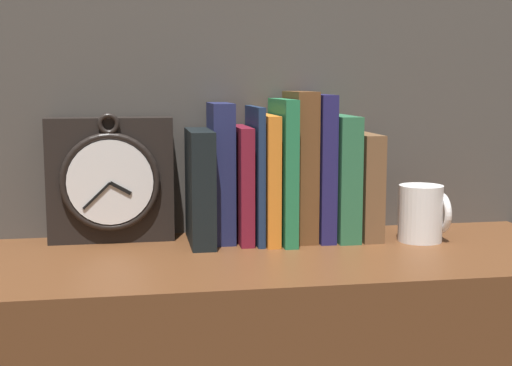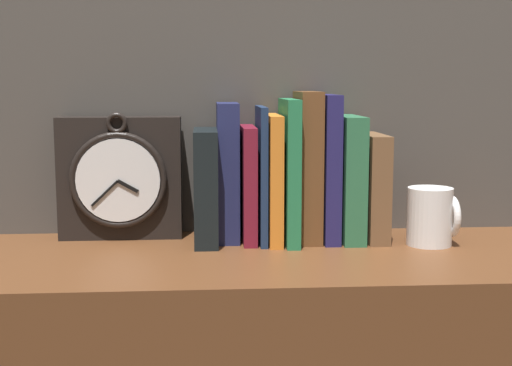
{
  "view_description": "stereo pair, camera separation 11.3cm",
  "coord_description": "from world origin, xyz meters",
  "px_view_note": "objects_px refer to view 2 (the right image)",
  "views": [
    {
      "loc": [
        -0.19,
        -1.1,
        1.0
      ],
      "look_at": [
        0.0,
        0.0,
        0.85
      ],
      "focal_mm": 50.0,
      "sensor_mm": 36.0,
      "label": 1
    },
    {
      "loc": [
        -0.08,
        -1.11,
        1.0
      ],
      "look_at": [
        0.0,
        0.0,
        0.85
      ],
      "focal_mm": 50.0,
      "sensor_mm": 36.0,
      "label": 2
    }
  ],
  "objects_px": {
    "book_slot9_brown": "(372,187)",
    "book_slot7_navy": "(328,168)",
    "clock": "(120,178)",
    "book_slot8_green": "(349,178)",
    "book_slot4_orange": "(273,178)",
    "book_slot6_brown": "(307,166)",
    "book_slot2_maroon": "(248,184)",
    "book_slot5_green": "(289,171)",
    "book_slot1_navy": "(228,172)",
    "book_slot3_navy": "(261,174)",
    "mug": "(432,216)",
    "book_slot0_black": "(206,186)"
  },
  "relations": [
    {
      "from": "clock",
      "to": "book_slot1_navy",
      "type": "bearing_deg",
      "value": -7.18
    },
    {
      "from": "book_slot2_maroon",
      "to": "book_slot9_brown",
      "type": "height_order",
      "value": "book_slot2_maroon"
    },
    {
      "from": "book_slot1_navy",
      "to": "book_slot9_brown",
      "type": "distance_m",
      "value": 0.26
    },
    {
      "from": "book_slot4_orange",
      "to": "mug",
      "type": "relative_size",
      "value": 2.24
    },
    {
      "from": "clock",
      "to": "book_slot7_navy",
      "type": "height_order",
      "value": "book_slot7_navy"
    },
    {
      "from": "book_slot4_orange",
      "to": "book_slot9_brown",
      "type": "height_order",
      "value": "book_slot4_orange"
    },
    {
      "from": "book_slot3_navy",
      "to": "book_slot4_orange",
      "type": "xyz_separation_m",
      "value": [
        0.02,
        -0.0,
        -0.01
      ]
    },
    {
      "from": "book_slot1_navy",
      "to": "book_slot2_maroon",
      "type": "distance_m",
      "value": 0.04
    },
    {
      "from": "book_slot7_navy",
      "to": "book_slot6_brown",
      "type": "bearing_deg",
      "value": 175.85
    },
    {
      "from": "book_slot0_black",
      "to": "book_slot3_navy",
      "type": "distance_m",
      "value": 0.1
    },
    {
      "from": "book_slot6_brown",
      "to": "book_slot8_green",
      "type": "xyz_separation_m",
      "value": [
        0.07,
        -0.01,
        -0.02
      ]
    },
    {
      "from": "book_slot4_orange",
      "to": "book_slot5_green",
      "type": "distance_m",
      "value": 0.03
    },
    {
      "from": "clock",
      "to": "book_slot4_orange",
      "type": "xyz_separation_m",
      "value": [
        0.27,
        -0.04,
        0.0
      ]
    },
    {
      "from": "clock",
      "to": "book_slot6_brown",
      "type": "height_order",
      "value": "book_slot6_brown"
    },
    {
      "from": "book_slot4_orange",
      "to": "book_slot3_navy",
      "type": "bearing_deg",
      "value": 171.03
    },
    {
      "from": "book_slot0_black",
      "to": "book_slot9_brown",
      "type": "distance_m",
      "value": 0.29
    },
    {
      "from": "clock",
      "to": "book_slot9_brown",
      "type": "relative_size",
      "value": 1.21
    },
    {
      "from": "book_slot1_navy",
      "to": "mug",
      "type": "distance_m",
      "value": 0.36
    },
    {
      "from": "book_slot2_maroon",
      "to": "book_slot9_brown",
      "type": "xyz_separation_m",
      "value": [
        0.22,
        -0.0,
        -0.01
      ]
    },
    {
      "from": "book_slot7_navy",
      "to": "book_slot8_green",
      "type": "bearing_deg",
      "value": -4.2
    },
    {
      "from": "clock",
      "to": "book_slot3_navy",
      "type": "distance_m",
      "value": 0.25
    },
    {
      "from": "book_slot1_navy",
      "to": "book_slot5_green",
      "type": "xyz_separation_m",
      "value": [
        0.11,
        -0.02,
        0.0
      ]
    },
    {
      "from": "book_slot1_navy",
      "to": "book_slot3_navy",
      "type": "bearing_deg",
      "value": -13.17
    },
    {
      "from": "book_slot8_green",
      "to": "book_slot1_navy",
      "type": "bearing_deg",
      "value": 176.26
    },
    {
      "from": "clock",
      "to": "book_slot5_green",
      "type": "height_order",
      "value": "book_slot5_green"
    },
    {
      "from": "clock",
      "to": "book_slot5_green",
      "type": "xyz_separation_m",
      "value": [
        0.3,
        -0.04,
        0.02
      ]
    },
    {
      "from": "book_slot1_navy",
      "to": "book_slot8_green",
      "type": "height_order",
      "value": "book_slot1_navy"
    },
    {
      "from": "book_slot6_brown",
      "to": "book_slot7_navy",
      "type": "bearing_deg",
      "value": -4.15
    },
    {
      "from": "book_slot7_navy",
      "to": "book_slot8_green",
      "type": "distance_m",
      "value": 0.04
    },
    {
      "from": "book_slot1_navy",
      "to": "book_slot2_maroon",
      "type": "xyz_separation_m",
      "value": [
        0.04,
        -0.01,
        -0.02
      ]
    },
    {
      "from": "mug",
      "to": "book_slot9_brown",
      "type": "bearing_deg",
      "value": 146.86
    },
    {
      "from": "book_slot4_orange",
      "to": "book_slot9_brown",
      "type": "relative_size",
      "value": 1.19
    },
    {
      "from": "book_slot0_black",
      "to": "book_slot1_navy",
      "type": "bearing_deg",
      "value": 25.18
    },
    {
      "from": "clock",
      "to": "book_slot4_orange",
      "type": "height_order",
      "value": "clock"
    },
    {
      "from": "book_slot3_navy",
      "to": "book_slot7_navy",
      "type": "xyz_separation_m",
      "value": [
        0.12,
        0.0,
        0.01
      ]
    },
    {
      "from": "book_slot2_maroon",
      "to": "book_slot6_brown",
      "type": "distance_m",
      "value": 0.11
    },
    {
      "from": "book_slot4_orange",
      "to": "book_slot6_brown",
      "type": "height_order",
      "value": "book_slot6_brown"
    },
    {
      "from": "book_slot0_black",
      "to": "book_slot2_maroon",
      "type": "distance_m",
      "value": 0.07
    },
    {
      "from": "book_slot1_navy",
      "to": "book_slot7_navy",
      "type": "xyz_separation_m",
      "value": [
        0.17,
        -0.01,
        0.01
      ]
    },
    {
      "from": "book_slot6_brown",
      "to": "book_slot9_brown",
      "type": "xyz_separation_m",
      "value": [
        0.12,
        -0.0,
        -0.04
      ]
    },
    {
      "from": "book_slot1_navy",
      "to": "book_slot9_brown",
      "type": "relative_size",
      "value": 1.29
    },
    {
      "from": "clock",
      "to": "mug",
      "type": "distance_m",
      "value": 0.55
    },
    {
      "from": "book_slot2_maroon",
      "to": "book_slot3_navy",
      "type": "relative_size",
      "value": 0.85
    },
    {
      "from": "book_slot1_navy",
      "to": "book_slot8_green",
      "type": "relative_size",
      "value": 1.1
    },
    {
      "from": "clock",
      "to": "book_slot5_green",
      "type": "bearing_deg",
      "value": -8.56
    },
    {
      "from": "book_slot4_orange",
      "to": "book_slot5_green",
      "type": "xyz_separation_m",
      "value": [
        0.03,
        -0.0,
        0.01
      ]
    },
    {
      "from": "book_slot5_green",
      "to": "book_slot6_brown",
      "type": "distance_m",
      "value": 0.04
    },
    {
      "from": "book_slot9_brown",
      "to": "book_slot7_navy",
      "type": "bearing_deg",
      "value": 178.81
    },
    {
      "from": "book_slot0_black",
      "to": "book_slot5_green",
      "type": "height_order",
      "value": "book_slot5_green"
    },
    {
      "from": "book_slot4_orange",
      "to": "book_slot5_green",
      "type": "relative_size",
      "value": 0.89
    }
  ]
}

